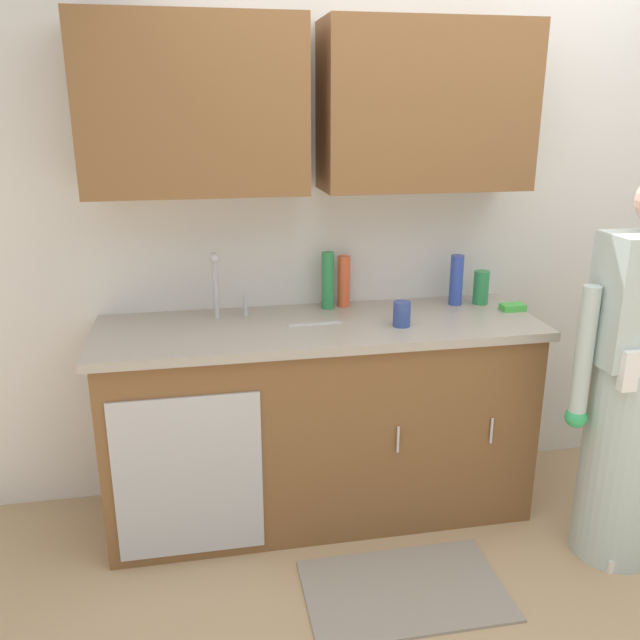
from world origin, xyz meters
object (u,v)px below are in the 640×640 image
Objects in this scene: knife_on_counter at (315,324)px; sponge at (513,307)px; person_at_sink at (632,405)px; bottle_water_tall at (328,281)px; sink at (228,330)px; bottle_water_short at (481,287)px; bottle_soap at (344,281)px; cup_by_sink at (402,314)px; bottle_dish_liquid at (456,280)px.

knife_on_counter is 0.95m from sponge.
person_at_sink is 0.68m from sponge.
sponge is (0.95, 0.04, 0.01)m from knife_on_counter.
bottle_water_tall is at bearing 166.96° from sponge.
sink is 1.71m from person_at_sink.
bottle_soap is at bearing 172.79° from bottle_water_short.
person_at_sink reaches higher than bottle_soap.
sink is at bearing 170.70° from cup_by_sink.
sink is 4.55× the size of sponge.
sponge is at bearing -51.94° from bottle_water_short.
cup_by_sink is at bearing -16.98° from knife_on_counter.
bottle_soap is (0.57, 0.22, 0.14)m from sink.
sponge is at bearing -0.87° from knife_on_counter.
bottle_dish_liquid is 0.62m from bottle_water_tall.
sink is 0.31× the size of person_at_sink.
person_at_sink is 1.00m from cup_by_sink.
bottle_dish_liquid is at bearing 147.62° from sponge.
sink is 4.59× the size of cup_by_sink.
bottle_water_short is at bearing 28.67° from cup_by_sink.
bottle_water_short is 1.49× the size of cup_by_sink.
sink reaches higher than knife_on_counter.
sink reaches higher than sponge.
bottle_water_tall is (-0.74, 0.06, 0.05)m from bottle_water_short.
bottle_dish_liquid is (1.10, 0.15, 0.14)m from sink.
bottle_soap is 0.91× the size of bottle_water_tall.
cup_by_sink is (0.18, -0.35, -0.07)m from bottle_soap.
person_at_sink is at bearing -55.74° from bottle_dish_liquid.
sink is at bearing -158.42° from bottle_soap.
knife_on_counter is at bearing -4.83° from sink.
bottle_water_short is (0.66, -0.08, -0.04)m from bottle_soap.
bottle_dish_liquid is 2.22× the size of cup_by_sink.
sponge is (-0.26, 0.58, 0.26)m from person_at_sink.
bottle_soap is 0.67m from bottle_water_short.
cup_by_sink is (0.75, -0.12, 0.07)m from sink.
sponge is (0.85, -0.20, -0.12)m from bottle_water_tall.
bottle_water_short reaches higher than sponge.
bottle_water_tall is 0.29m from knife_on_counter.
person_at_sink is at bearing -27.04° from knife_on_counter.
person_at_sink is 1.40m from bottle_water_tall.
cup_by_sink is (-0.48, -0.26, -0.03)m from bottle_water_short.
bottle_soap is 1.52× the size of bottle_water_short.
bottle_water_short is (-0.37, 0.71, 0.33)m from person_at_sink.
bottle_water_short is 0.75m from bottle_water_tall.
cup_by_sink is at bearing -142.40° from bottle_dish_liquid.
sponge is (1.33, 0.01, 0.03)m from sink.
cup_by_sink is 0.38m from knife_on_counter.
bottle_soap is at bearing 172.35° from bottle_dish_liquid.
bottle_dish_liquid is 1.49× the size of bottle_water_short.
cup_by_sink is (0.26, -0.33, -0.08)m from bottle_water_tall.
bottle_water_tall is (0.48, 0.20, 0.15)m from sink.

